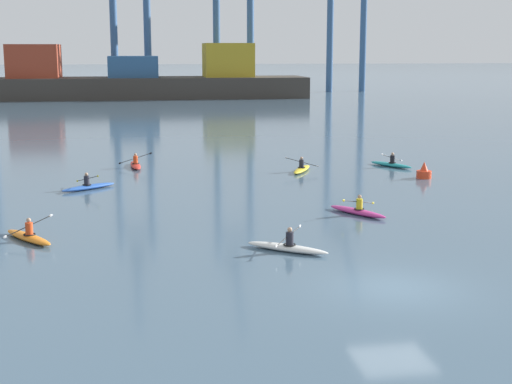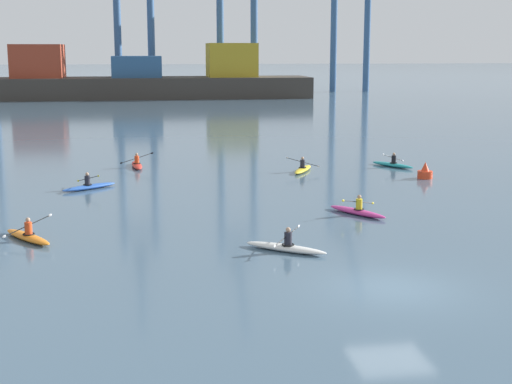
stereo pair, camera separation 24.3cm
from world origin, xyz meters
TOP-DOWN VIEW (x-y plane):
  - ground_plane at (0.00, 0.00)m, footprint 800.00×800.00m
  - container_barge at (-8.41, 99.54)m, footprint 55.36×10.67m
  - channel_buoy at (8.85, 19.89)m, footprint 0.90×0.90m
  - kayak_orange at (-12.57, 8.18)m, footprint 2.46×3.12m
  - kayak_yellow at (2.15, 23.52)m, footprint 2.06×3.31m
  - kayak_white at (-2.54, 4.93)m, footprint 3.07×2.53m
  - kayak_blue at (-10.87, 19.31)m, footprint 3.08×2.52m
  - kayak_magenta at (2.00, 10.79)m, footprint 2.29×3.21m
  - kayak_red at (-8.28, 26.90)m, footprint 2.21×3.44m
  - kayak_teal at (8.42, 24.51)m, footprint 2.28×3.22m

SIDE VIEW (x-z plane):
  - ground_plane at x=0.00m, z-range 0.00..0.00m
  - kayak_orange at x=-12.57m, z-range -0.31..0.65m
  - kayak_yellow at x=2.15m, z-range -0.30..0.65m
  - kayak_magenta at x=2.00m, z-range -0.30..0.65m
  - kayak_teal at x=8.42m, z-range -0.32..0.67m
  - kayak_white at x=-2.54m, z-range -0.30..0.65m
  - kayak_blue at x=-10.87m, z-range -0.30..0.65m
  - kayak_red at x=-8.28m, z-range -0.32..0.66m
  - channel_buoy at x=8.85m, z-range -0.14..0.86m
  - container_barge at x=-8.41m, z-range -1.51..7.19m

